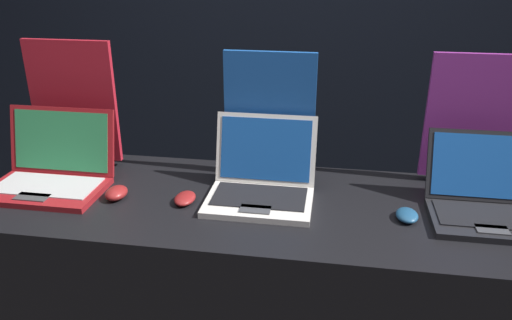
{
  "coord_description": "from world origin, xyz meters",
  "views": [
    {
      "loc": [
        0.24,
        -1.14,
        1.69
      ],
      "look_at": [
        0.0,
        0.32,
        1.06
      ],
      "focal_mm": 35.0,
      "sensor_mm": 36.0,
      "label": 1
    }
  ],
  "objects_px": {
    "laptop_front": "(52,170)",
    "promo_stand_middle": "(269,119)",
    "mouse_front": "(116,193)",
    "promo_stand_back": "(474,124)",
    "mouse_back": "(407,215)",
    "laptop_middle": "(262,181)",
    "mouse_middle": "(185,198)",
    "laptop_back": "(483,199)",
    "promo_stand_front": "(74,107)"
  },
  "relations": [
    {
      "from": "laptop_front",
      "to": "promo_stand_middle",
      "type": "relative_size",
      "value": 0.86
    },
    {
      "from": "mouse_front",
      "to": "promo_stand_back",
      "type": "bearing_deg",
      "value": 15.0
    },
    {
      "from": "laptop_front",
      "to": "mouse_back",
      "type": "xyz_separation_m",
      "value": [
        1.21,
        -0.05,
        -0.05
      ]
    },
    {
      "from": "mouse_back",
      "to": "laptop_middle",
      "type": "bearing_deg",
      "value": 170.17
    },
    {
      "from": "mouse_front",
      "to": "mouse_middle",
      "type": "distance_m",
      "value": 0.24
    },
    {
      "from": "promo_stand_middle",
      "to": "mouse_middle",
      "type": "bearing_deg",
      "value": -133.07
    },
    {
      "from": "laptop_front",
      "to": "mouse_back",
      "type": "bearing_deg",
      "value": -2.16
    },
    {
      "from": "mouse_front",
      "to": "laptop_back",
      "type": "relative_size",
      "value": 0.29
    },
    {
      "from": "laptop_middle",
      "to": "laptop_back",
      "type": "xyz_separation_m",
      "value": [
        0.7,
        -0.01,
        -0.0
      ]
    },
    {
      "from": "promo_stand_front",
      "to": "promo_stand_back",
      "type": "xyz_separation_m",
      "value": [
        1.44,
        0.05,
        -0.01
      ]
    },
    {
      "from": "mouse_middle",
      "to": "promo_stand_back",
      "type": "bearing_deg",
      "value": 18.0
    },
    {
      "from": "mouse_front",
      "to": "laptop_back",
      "type": "distance_m",
      "value": 1.19
    },
    {
      "from": "laptop_middle",
      "to": "mouse_middle",
      "type": "bearing_deg",
      "value": -161.62
    },
    {
      "from": "mouse_middle",
      "to": "laptop_back",
      "type": "xyz_separation_m",
      "value": [
        0.95,
        0.07,
        0.04
      ]
    },
    {
      "from": "promo_stand_front",
      "to": "mouse_back",
      "type": "xyz_separation_m",
      "value": [
        1.21,
        -0.26,
        -0.22
      ]
    },
    {
      "from": "promo_stand_back",
      "to": "laptop_middle",
      "type": "bearing_deg",
      "value": -162.13
    },
    {
      "from": "mouse_front",
      "to": "promo_stand_back",
      "type": "distance_m",
      "value": 1.24
    },
    {
      "from": "mouse_back",
      "to": "promo_stand_middle",
      "type": "bearing_deg",
      "value": 150.85
    },
    {
      "from": "mouse_front",
      "to": "promo_stand_middle",
      "type": "bearing_deg",
      "value": 29.4
    },
    {
      "from": "mouse_front",
      "to": "mouse_middle",
      "type": "bearing_deg",
      "value": 2.25
    },
    {
      "from": "laptop_middle",
      "to": "promo_stand_middle",
      "type": "height_order",
      "value": "promo_stand_middle"
    },
    {
      "from": "laptop_front",
      "to": "laptop_middle",
      "type": "distance_m",
      "value": 0.74
    },
    {
      "from": "promo_stand_middle",
      "to": "laptop_back",
      "type": "xyz_separation_m",
      "value": [
        0.7,
        -0.19,
        -0.16
      ]
    },
    {
      "from": "promo_stand_middle",
      "to": "mouse_front",
      "type": "bearing_deg",
      "value": -150.6
    },
    {
      "from": "mouse_front",
      "to": "promo_stand_front",
      "type": "xyz_separation_m",
      "value": [
        -0.26,
        0.26,
        0.21
      ]
    },
    {
      "from": "laptop_middle",
      "to": "promo_stand_back",
      "type": "relative_size",
      "value": 0.75
    },
    {
      "from": "laptop_middle",
      "to": "promo_stand_middle",
      "type": "xyz_separation_m",
      "value": [
        -0.0,
        0.18,
        0.16
      ]
    },
    {
      "from": "promo_stand_middle",
      "to": "laptop_middle",
      "type": "bearing_deg",
      "value": -90.0
    },
    {
      "from": "promo_stand_middle",
      "to": "laptop_front",
      "type": "bearing_deg",
      "value": -163.76
    },
    {
      "from": "promo_stand_front",
      "to": "mouse_back",
      "type": "bearing_deg",
      "value": -11.91
    },
    {
      "from": "laptop_front",
      "to": "mouse_front",
      "type": "xyz_separation_m",
      "value": [
        0.26,
        -0.05,
        -0.04
      ]
    },
    {
      "from": "mouse_middle",
      "to": "promo_stand_back",
      "type": "relative_size",
      "value": 0.22
    },
    {
      "from": "laptop_front",
      "to": "mouse_middle",
      "type": "relative_size",
      "value": 3.88
    },
    {
      "from": "laptop_middle",
      "to": "mouse_middle",
      "type": "distance_m",
      "value": 0.26
    },
    {
      "from": "laptop_back",
      "to": "promo_stand_back",
      "type": "distance_m",
      "value": 0.29
    },
    {
      "from": "mouse_front",
      "to": "mouse_back",
      "type": "xyz_separation_m",
      "value": [
        0.95,
        0.01,
        -0.01
      ]
    },
    {
      "from": "promo_stand_front",
      "to": "promo_stand_middle",
      "type": "xyz_separation_m",
      "value": [
        0.74,
        0.01,
        -0.01
      ]
    },
    {
      "from": "promo_stand_front",
      "to": "mouse_front",
      "type": "bearing_deg",
      "value": -45.43
    },
    {
      "from": "laptop_middle",
      "to": "mouse_back",
      "type": "xyz_separation_m",
      "value": [
        0.47,
        -0.08,
        -0.05
      ]
    },
    {
      "from": "promo_stand_middle",
      "to": "promo_stand_back",
      "type": "bearing_deg",
      "value": 3.75
    },
    {
      "from": "laptop_middle",
      "to": "promo_stand_back",
      "type": "bearing_deg",
      "value": 17.87
    },
    {
      "from": "laptop_back",
      "to": "promo_stand_back",
      "type": "height_order",
      "value": "promo_stand_back"
    },
    {
      "from": "laptop_front",
      "to": "mouse_back",
      "type": "height_order",
      "value": "laptop_front"
    },
    {
      "from": "promo_stand_front",
      "to": "promo_stand_middle",
      "type": "height_order",
      "value": "promo_stand_front"
    },
    {
      "from": "promo_stand_front",
      "to": "laptop_middle",
      "type": "xyz_separation_m",
      "value": [
        0.74,
        -0.17,
        -0.17
      ]
    },
    {
      "from": "mouse_front",
      "to": "promo_stand_front",
      "type": "height_order",
      "value": "promo_stand_front"
    },
    {
      "from": "promo_stand_front",
      "to": "laptop_back",
      "type": "distance_m",
      "value": 1.47
    },
    {
      "from": "mouse_front",
      "to": "laptop_middle",
      "type": "bearing_deg",
      "value": 10.66
    },
    {
      "from": "mouse_back",
      "to": "laptop_front",
      "type": "bearing_deg",
      "value": 177.84
    },
    {
      "from": "laptop_front",
      "to": "laptop_back",
      "type": "distance_m",
      "value": 1.44
    }
  ]
}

